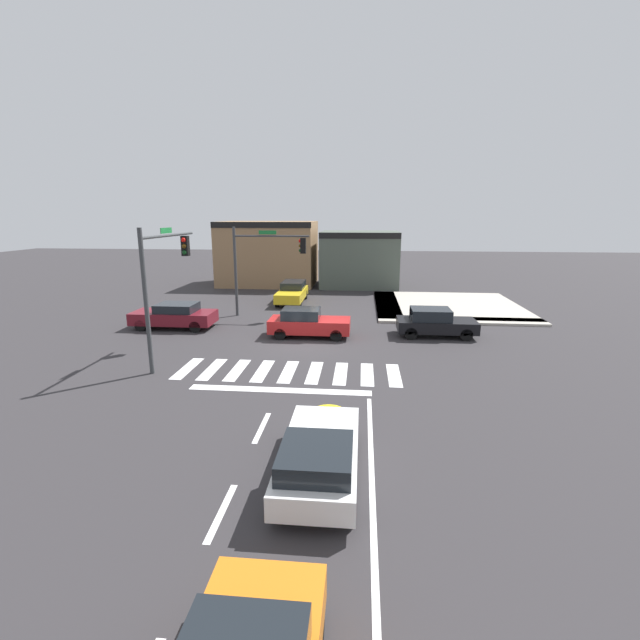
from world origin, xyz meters
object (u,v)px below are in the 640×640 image
at_px(car_black, 435,322).
at_px(car_red, 308,323).
at_px(traffic_signal_northwest, 264,256).
at_px(car_yellow, 292,292).
at_px(traffic_signal_southwest, 165,268).
at_px(car_maroon, 175,315).
at_px(car_white, 319,456).

xyz_separation_m(car_black, car_red, (-6.73, -0.75, -0.00)).
height_order(traffic_signal_northwest, car_yellow, traffic_signal_northwest).
bearing_deg(car_red, traffic_signal_northwest, 125.12).
distance_m(car_red, car_yellow, 9.66).
bearing_deg(traffic_signal_southwest, car_maroon, 21.48).
height_order(car_red, car_white, car_red).
relative_size(traffic_signal_northwest, car_white, 1.27).
xyz_separation_m(car_white, car_maroon, (-9.70, 14.32, 0.04)).
distance_m(traffic_signal_northwest, car_red, 6.45).
distance_m(traffic_signal_northwest, car_maroon, 6.53).
xyz_separation_m(car_white, car_yellow, (-4.18, 22.59, 0.07)).
relative_size(traffic_signal_northwest, car_black, 1.36).
bearing_deg(car_white, car_red, 8.13).
bearing_deg(car_maroon, car_yellow, 56.27).
bearing_deg(traffic_signal_southwest, car_yellow, -13.84).
distance_m(car_black, car_yellow, 12.49).
relative_size(car_black, car_red, 0.97).
bearing_deg(car_yellow, car_black, 46.29).
height_order(traffic_signal_northwest, car_black, traffic_signal_northwest).
relative_size(traffic_signal_southwest, car_black, 1.42).
distance_m(traffic_signal_southwest, car_yellow, 14.50).
bearing_deg(car_red, traffic_signal_southwest, -142.65).
bearing_deg(car_white, car_maroon, 34.11).
bearing_deg(car_black, traffic_signal_southwest, -157.75).
bearing_deg(car_black, car_yellow, 136.29).
bearing_deg(car_black, car_white, -109.16).
distance_m(car_white, car_yellow, 22.97).
height_order(traffic_signal_northwest, car_red, traffic_signal_northwest).
relative_size(car_black, car_white, 0.94).
height_order(traffic_signal_southwest, car_red, traffic_signal_southwest).
bearing_deg(car_red, car_white, -81.87).
xyz_separation_m(car_black, car_maroon, (-14.55, 0.37, -0.02)).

